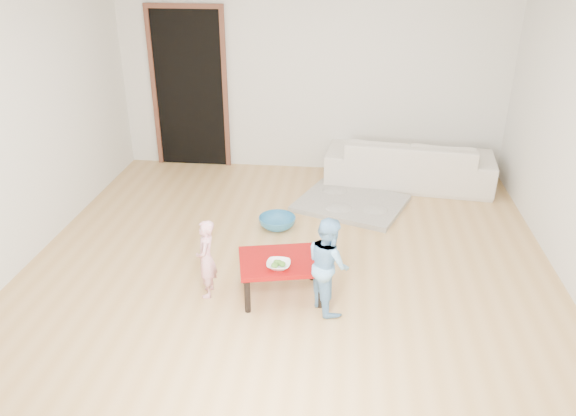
% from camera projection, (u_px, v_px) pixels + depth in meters
% --- Properties ---
extents(floor, '(5.00, 5.00, 0.01)m').
position_uv_depth(floor, '(290.00, 259.00, 5.46)').
color(floor, tan).
rests_on(floor, ground).
extents(back_wall, '(5.00, 0.02, 2.60)m').
position_uv_depth(back_wall, '(311.00, 72.00, 7.14)').
color(back_wall, silver).
rests_on(back_wall, floor).
extents(left_wall, '(0.02, 5.00, 2.60)m').
position_uv_depth(left_wall, '(20.00, 122.00, 5.15)').
color(left_wall, silver).
rests_on(left_wall, floor).
extents(doorway, '(1.02, 0.08, 2.11)m').
position_uv_depth(doorway, '(190.00, 90.00, 7.40)').
color(doorway, brown).
rests_on(doorway, back_wall).
extents(sofa, '(2.12, 1.01, 0.60)m').
position_uv_depth(sofa, '(409.00, 162.00, 7.04)').
color(sofa, beige).
rests_on(sofa, floor).
extents(cushion, '(0.46, 0.41, 0.12)m').
position_uv_depth(cushion, '(389.00, 153.00, 6.88)').
color(cushion, '#FAA21B').
rests_on(cushion, sofa).
extents(red_table, '(0.81, 0.68, 0.35)m').
position_uv_depth(red_table, '(281.00, 277.00, 4.84)').
color(red_table, '#820707').
rests_on(red_table, floor).
extents(bowl, '(0.20, 0.20, 0.05)m').
position_uv_depth(bowl, '(279.00, 265.00, 4.64)').
color(bowl, white).
rests_on(bowl, red_table).
extents(broccoli, '(0.12, 0.12, 0.06)m').
position_uv_depth(broccoli, '(279.00, 264.00, 4.64)').
color(broccoli, '#2D5919').
rests_on(broccoli, red_table).
extents(child_pink, '(0.20, 0.28, 0.71)m').
position_uv_depth(child_pink, '(206.00, 259.00, 4.78)').
color(child_pink, '#ED6C7E').
rests_on(child_pink, floor).
extents(child_blue, '(0.47, 0.51, 0.83)m').
position_uv_depth(child_blue, '(328.00, 264.00, 4.58)').
color(child_blue, '#5D9AD8').
rests_on(child_blue, floor).
extents(basin, '(0.40, 0.40, 0.12)m').
position_uv_depth(basin, '(277.00, 222.00, 6.04)').
color(basin, teal).
rests_on(basin, floor).
extents(blanket, '(1.43, 1.32, 0.06)m').
position_uv_depth(blanket, '(351.00, 203.00, 6.56)').
color(blanket, '#B3AB9E').
rests_on(blanket, floor).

